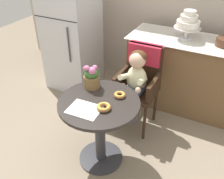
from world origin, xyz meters
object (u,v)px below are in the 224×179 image
(donut_mid, at_px, (104,107))
(refrigerator, at_px, (71,28))
(wicker_chair, at_px, (141,74))
(tiered_cake_stand, at_px, (188,22))
(round_layer_cake, at_px, (224,42))
(seated_child, at_px, (135,78))
(donut_front, at_px, (120,95))
(flower_vase, at_px, (91,76))
(cafe_table, at_px, (100,120))

(donut_mid, distance_m, refrigerator, 1.64)
(wicker_chair, height_order, tiered_cake_stand, tiered_cake_stand)
(round_layer_cake, bearing_deg, tiered_cake_stand, 178.12)
(seated_child, relative_size, donut_mid, 5.92)
(donut_mid, bearing_deg, seated_child, 88.89)
(donut_front, xyz_separation_m, donut_mid, (-0.04, -0.22, 0.00))
(donut_mid, xyz_separation_m, round_layer_cake, (0.74, 1.36, 0.20))
(seated_child, distance_m, flower_vase, 0.52)
(donut_front, xyz_separation_m, tiered_cake_stand, (0.28, 1.15, 0.36))
(cafe_table, xyz_separation_m, round_layer_cake, (0.82, 1.29, 0.44))
(donut_front, bearing_deg, round_layer_cake, 58.58)
(seated_child, xyz_separation_m, donut_front, (0.03, -0.43, 0.06))
(wicker_chair, height_order, round_layer_cake, round_layer_cake)
(donut_front, relative_size, refrigerator, 0.06)
(donut_front, bearing_deg, tiered_cake_stand, 76.23)
(donut_mid, relative_size, tiered_cake_stand, 0.38)
(donut_mid, bearing_deg, round_layer_cake, 61.63)
(wicker_chair, relative_size, donut_mid, 7.77)
(flower_vase, bearing_deg, tiered_cake_stand, 62.59)
(tiered_cake_stand, bearing_deg, refrigerator, -172.20)
(donut_front, relative_size, tiered_cake_stand, 0.32)
(flower_vase, height_order, round_layer_cake, round_layer_cake)
(seated_child, distance_m, donut_front, 0.44)
(cafe_table, distance_m, flower_vase, 0.41)
(wicker_chair, bearing_deg, donut_mid, -88.84)
(seated_child, height_order, refrigerator, refrigerator)
(donut_mid, xyz_separation_m, refrigerator, (-1.14, 1.18, 0.11))
(cafe_table, height_order, donut_front, donut_front)
(cafe_table, distance_m, donut_mid, 0.26)
(flower_vase, height_order, tiered_cake_stand, tiered_cake_stand)
(cafe_table, relative_size, tiered_cake_stand, 2.20)
(donut_mid, height_order, round_layer_cake, round_layer_cake)
(tiered_cake_stand, height_order, refrigerator, refrigerator)
(wicker_chair, distance_m, seated_child, 0.16)
(flower_vase, bearing_deg, refrigerator, 133.35)
(donut_front, height_order, tiered_cake_stand, tiered_cake_stand)
(round_layer_cake, relative_size, refrigerator, 0.11)
(seated_child, distance_m, round_layer_cake, 1.05)
(cafe_table, height_order, tiered_cake_stand, tiered_cake_stand)
(cafe_table, distance_m, donut_front, 0.30)
(cafe_table, bearing_deg, refrigerator, 133.67)
(cafe_table, bearing_deg, seated_child, 80.07)
(seated_child, height_order, flower_vase, same)
(seated_child, relative_size, tiered_cake_stand, 2.22)
(seated_child, height_order, tiered_cake_stand, tiered_cake_stand)
(cafe_table, xyz_separation_m, refrigerator, (-1.05, 1.10, 0.34))
(wicker_chair, height_order, flower_vase, flower_vase)
(donut_front, xyz_separation_m, round_layer_cake, (0.70, 1.14, 0.21))
(flower_vase, bearing_deg, seated_child, 55.90)
(wicker_chair, xyz_separation_m, donut_mid, (-0.01, -0.81, 0.10))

